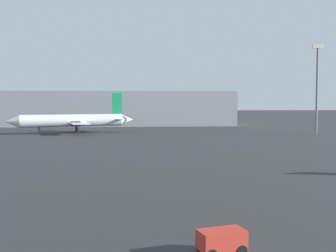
# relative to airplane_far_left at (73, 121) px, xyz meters

# --- Properties ---
(airplane_far_left) EXTENTS (29.60, 17.48, 9.61)m
(airplane_far_left) POSITION_rel_airplane_far_left_xyz_m (0.00, 0.00, 0.00)
(airplane_far_left) COLOR silver
(airplane_far_left) RESTS_ON ground_plane
(baggage_cart) EXTENTS (2.66, 1.91, 1.30)m
(baggage_cart) POSITION_rel_airplane_far_left_xyz_m (18.55, -80.65, -2.29)
(baggage_cart) COLOR red
(baggage_cart) RESTS_ON ground_plane
(light_mast_right) EXTENTS (2.40, 0.50, 20.36)m
(light_mast_right) POSITION_rel_airplane_far_left_xyz_m (55.88, -8.35, 8.40)
(light_mast_right) COLOR slate
(light_mast_right) RESTS_ON ground_plane
(terminal_building) EXTENTS (89.78, 27.49, 10.52)m
(terminal_building) POSITION_rel_airplane_far_left_xyz_m (0.57, 36.74, 2.21)
(terminal_building) COLOR #999EA3
(terminal_building) RESTS_ON ground_plane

